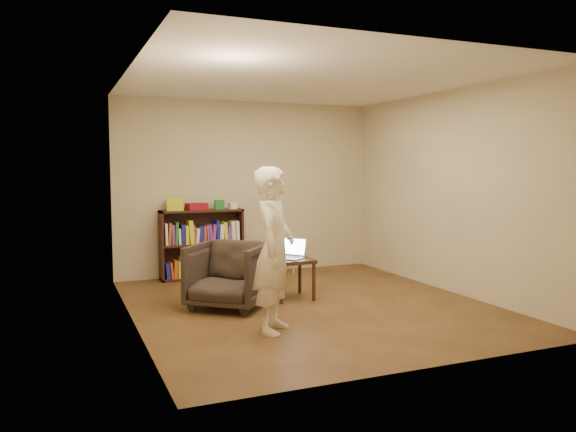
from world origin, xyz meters
name	(u,v)px	position (x,y,z in m)	size (l,w,h in m)	color
floor	(309,305)	(0.00, 0.00, 0.00)	(4.50, 4.50, 0.00)	#412614
ceiling	(310,80)	(0.00, 0.00, 2.60)	(4.50, 4.50, 0.00)	white
wall_back	(248,188)	(0.00, 2.25, 1.30)	(4.00, 4.00, 0.00)	beige
wall_left	(131,198)	(-2.00, 0.00, 1.30)	(4.50, 4.50, 0.00)	beige
wall_right	(450,192)	(2.00, 0.00, 1.30)	(4.50, 4.50, 0.00)	beige
bookshelf	(202,248)	(-0.77, 2.09, 0.44)	(1.20, 0.30, 1.00)	black
box_yellow	(175,204)	(-1.15, 2.06, 1.09)	(0.23, 0.17, 0.19)	#CED826
red_cloth	(197,206)	(-0.83, 2.10, 1.05)	(0.29, 0.21, 0.10)	maroon
box_green	(219,205)	(-0.50, 2.07, 1.07)	(0.13, 0.13, 0.13)	#1E732E
box_white	(233,206)	(-0.30, 2.08, 1.04)	(0.11, 0.11, 0.09)	silver
stool	(282,246)	(0.47, 2.03, 0.40)	(0.35, 0.35, 0.50)	#AE7B54
armchair	(228,275)	(-0.91, 0.25, 0.38)	(0.81, 0.83, 0.76)	#322721
side_table	(291,265)	(-0.07, 0.39, 0.41)	(0.49, 0.49, 0.50)	black
laptop	(291,253)	(-0.05, 0.43, 0.56)	(0.43, 0.43, 0.25)	silver
person	(274,250)	(-0.76, -0.82, 0.81)	(0.59, 0.39, 1.62)	beige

